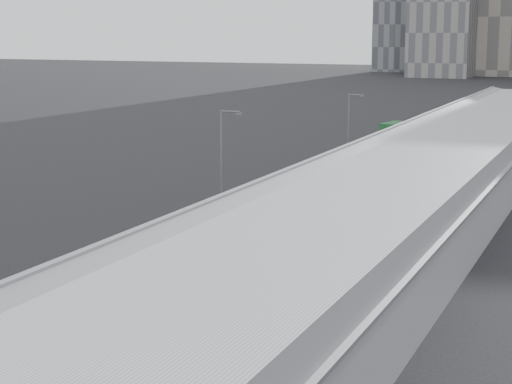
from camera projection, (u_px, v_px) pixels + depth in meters
The scene contains 20 objects.
sidewalk at pixel (376, 224), 74.18m from camera, with size 10.00×170.00×0.12m, color gray.
lane_line at pixel (265, 214), 78.29m from camera, with size 0.12×160.00×0.02m, color gold.
depot at pixel (424, 188), 71.97m from camera, with size 12.45×160.40×7.20m.
bus_1 at pixel (67, 314), 45.61m from camera, with size 3.35×13.50×3.91m.
bus_2 at pixel (203, 256), 57.70m from camera, with size 2.89×12.96×3.77m.
bus_3 at pixel (287, 212), 71.76m from camera, with size 2.86×12.78×3.74m.
bus_4 at pixel (325, 191), 81.56m from camera, with size 2.71×12.05×3.52m.
bus_5 at pixel (360, 168), 94.24m from camera, with size 3.20×13.71×3.98m.
bus_6 at pixel (404, 151), 108.64m from camera, with size 3.75×12.54×3.61m.
bus_7 at pixel (420, 138), 120.70m from camera, with size 4.12×13.87×3.99m.
bus_8 at pixel (443, 129), 133.25m from camera, with size 3.24×12.24×3.54m.
bus_9 at pixel (462, 119), 145.78m from camera, with size 3.88×13.97×4.03m.
bus_10 at pixel (472, 111), 159.51m from camera, with size 3.10×14.06×4.10m.
tree_1 at pixel (231, 236), 54.17m from camera, with size 2.08×2.08×4.77m.
tree_2 at pixel (350, 184), 76.96m from camera, with size 1.93×1.93×3.92m.
tree_3 at pixel (403, 152), 95.34m from camera, with size 2.27×2.27×4.35m.
street_lamp_near at pixel (223, 158), 74.33m from camera, with size 2.04×0.22×9.82m.
street_lamp_far at pixel (350, 122), 110.77m from camera, with size 2.04×0.22×8.53m.
shipping_container at pixel (395, 130), 134.29m from camera, with size 2.68×5.64×2.37m, color #164821.
suv at pixel (406, 128), 141.32m from camera, with size 2.43×5.28×1.47m, color black.
Camera 1 is at (28.22, -15.56, 16.52)m, focal length 60.00 mm.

